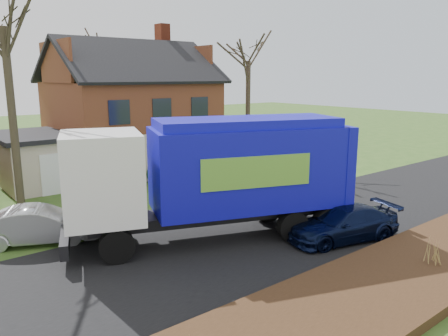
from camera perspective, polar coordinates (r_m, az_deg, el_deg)
ground at (r=16.62m, az=4.55°, el=-8.85°), size 120.00×120.00×0.00m
road at (r=16.62m, az=4.55°, el=-8.82°), size 80.00×7.00×0.02m
mulch_verge at (r=13.52m, az=20.54°, el=-14.01°), size 80.00×3.50×0.30m
main_house at (r=28.05m, az=-12.86°, el=7.86°), size 12.95×8.95×9.26m
garbage_truck at (r=15.69m, az=-0.72°, el=-0.37°), size 10.61×6.17×4.41m
silver_sedan at (r=17.06m, az=-22.94°, el=-6.87°), size 4.26×2.97×1.33m
navy_wagon at (r=16.58m, az=15.28°, el=-7.02°), size 4.60×2.81×1.24m
tree_front_east at (r=29.39m, az=3.23°, el=15.94°), size 3.52×3.52×9.77m
tree_back at (r=36.28m, az=-15.97°, el=15.55°), size 3.20×3.20×10.12m
grass_clump_mid at (r=14.89m, az=25.79°, el=-9.61°), size 0.30×0.25×0.85m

